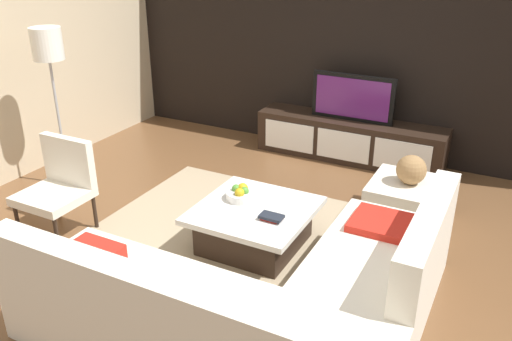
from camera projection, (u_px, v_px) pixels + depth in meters
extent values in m
plane|color=brown|center=(259.00, 254.00, 4.63)|extent=(14.00, 14.00, 0.00)
cube|color=black|center=(365.00, 39.00, 6.24)|extent=(6.40, 0.12, 2.80)
cube|color=tan|center=(249.00, 250.00, 4.67)|extent=(3.01, 2.53, 0.01)
cube|color=black|center=(350.00, 139.00, 6.47)|extent=(2.26, 0.48, 0.50)
cube|color=white|center=(289.00, 136.00, 6.56)|extent=(0.64, 0.01, 0.35)
cube|color=white|center=(343.00, 146.00, 6.27)|extent=(0.64, 0.01, 0.35)
cube|color=white|center=(402.00, 157.00, 5.98)|extent=(0.64, 0.01, 0.35)
cube|color=black|center=(353.00, 98.00, 6.25)|extent=(0.99, 0.05, 0.55)
cube|color=#591E66|center=(352.00, 98.00, 6.23)|extent=(0.89, 0.01, 0.46)
cube|color=silver|center=(194.00, 333.00, 3.40)|extent=(2.54, 0.85, 0.43)
cube|color=silver|center=(157.00, 310.00, 2.96)|extent=(2.54, 0.18, 0.41)
cube|color=silver|center=(374.00, 275.00, 3.97)|extent=(0.85, 1.43, 0.43)
cube|color=silver|center=(428.00, 237.00, 3.66)|extent=(0.18, 1.43, 0.41)
cube|color=red|center=(97.00, 259.00, 3.59)|extent=(0.36, 0.20, 0.22)
cube|color=red|center=(390.00, 225.00, 4.16)|extent=(0.60, 0.44, 0.06)
cube|color=black|center=(254.00, 229.00, 4.68)|extent=(0.78, 0.78, 0.33)
cube|color=white|center=(254.00, 210.00, 4.61)|extent=(0.97, 0.98, 0.05)
cylinder|color=black|center=(17.00, 220.00, 4.79)|extent=(0.04, 0.04, 0.38)
cylinder|color=black|center=(56.00, 233.00, 4.58)|extent=(0.04, 0.04, 0.38)
cylinder|color=black|center=(57.00, 199.00, 5.16)|extent=(0.04, 0.04, 0.38)
cylinder|color=black|center=(95.00, 210.00, 4.96)|extent=(0.04, 0.04, 0.38)
cube|color=silver|center=(53.00, 196.00, 4.80)|extent=(0.56, 0.55, 0.08)
cube|color=silver|center=(68.00, 160.00, 4.87)|extent=(0.56, 0.08, 0.45)
cylinder|color=#A5A5AA|center=(69.00, 183.00, 5.89)|extent=(0.28, 0.28, 0.02)
cylinder|color=#A5A5AA|center=(60.00, 124.00, 5.61)|extent=(0.03, 0.03, 1.36)
cylinder|color=white|center=(47.00, 44.00, 5.26)|extent=(0.31, 0.31, 0.32)
cube|color=silver|center=(407.00, 202.00, 5.08)|extent=(0.70, 0.70, 0.40)
cylinder|color=silver|center=(242.00, 195.00, 4.74)|extent=(0.28, 0.28, 0.07)
sphere|color=#4C8C33|center=(245.00, 191.00, 4.70)|extent=(0.08, 0.08, 0.08)
sphere|color=gold|center=(243.00, 188.00, 4.75)|extent=(0.09, 0.09, 0.09)
sphere|color=#4C8C33|center=(236.00, 189.00, 4.75)|extent=(0.08, 0.08, 0.08)
sphere|color=gold|center=(239.00, 193.00, 4.67)|extent=(0.09, 0.09, 0.09)
sphere|color=#997247|center=(411.00, 170.00, 4.94)|extent=(0.28, 0.28, 0.28)
cube|color=maroon|center=(271.00, 218.00, 4.41)|extent=(0.15, 0.11, 0.02)
cube|color=#1E232D|center=(271.00, 217.00, 4.39)|extent=(0.19, 0.12, 0.02)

